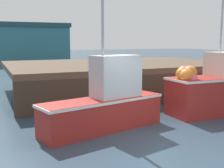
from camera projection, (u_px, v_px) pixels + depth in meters
ground at (163, 144)px, 8.07m from camera, size 120.00×160.00×0.10m
pier at (121, 68)px, 15.44m from camera, size 11.42×7.55×1.58m
fishing_boat_near_left at (106, 103)px, 9.12m from camera, size 4.23×2.02×4.22m
fishing_boat_near_right at (218, 88)px, 11.15m from camera, size 4.00×1.44×4.46m
rowboat at (194, 104)px, 12.12m from camera, size 1.82×1.15×0.34m
warehouse at (28, 43)px, 36.50m from camera, size 9.15×7.24×4.82m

